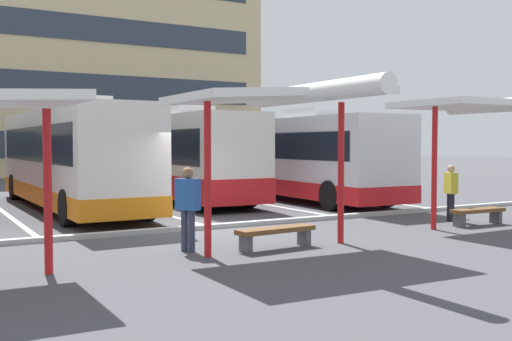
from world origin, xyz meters
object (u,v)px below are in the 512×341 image
object	(u,v)px
bench_1	(276,233)
waiting_passenger_0	(451,189)
coach_bus_1	(70,158)
waiting_shelter_2	(488,108)
waiting_passenger_2	(188,203)
coach_bus_2	(172,158)
waiting_shelter_1	(286,99)
coach_bus_3	(296,158)
bench_2	(478,213)

from	to	relation	value
bench_1	waiting_passenger_0	bearing A→B (deg)	10.94
coach_bus_1	waiting_shelter_2	xyz separation A→B (m)	(8.62, -9.96, 1.41)
waiting_passenger_2	waiting_shelter_2	bearing A→B (deg)	-3.68
waiting_shelter_2	bench_1	bearing A→B (deg)	-179.23
coach_bus_1	waiting_shelter_2	size ratio (longest dim) A/B	2.60
coach_bus_2	waiting_shelter_1	xyz separation A→B (m)	(-2.45, -12.17, 1.46)
waiting_shelter_2	coach_bus_2	bearing A→B (deg)	109.77
bench_1	waiting_passenger_2	bearing A→B (deg)	159.98
waiting_shelter_1	bench_1	distance (m)	2.79
coach_bus_3	bench_2	size ratio (longest dim) A/B	6.63
coach_bus_2	waiting_passenger_2	xyz separation A→B (m)	(-4.17, -11.18, -0.64)
bench_1	waiting_shelter_2	bearing A→B (deg)	0.77
waiting_shelter_2	waiting_passenger_2	size ratio (longest dim) A/B	2.69
coach_bus_2	bench_1	world-z (taller)	coach_bus_2
coach_bus_2	waiting_shelter_1	bearing A→B (deg)	-101.38
coach_bus_3	waiting_shelter_1	bearing A→B (deg)	-124.96
coach_bus_3	bench_2	xyz separation A→B (m)	(0.04, -8.77, -1.31)
coach_bus_1	waiting_passenger_2	distance (m)	9.46
waiting_passenger_0	waiting_passenger_2	world-z (taller)	waiting_passenger_2
coach_bus_3	waiting_passenger_2	distance (m)	11.91
coach_bus_1	coach_bus_2	bearing A→B (deg)	21.70
waiting_shelter_1	bench_1	world-z (taller)	waiting_shelter_1
coach_bus_1	coach_bus_3	world-z (taller)	coach_bus_1
coach_bus_3	coach_bus_2	bearing A→B (deg)	147.07
coach_bus_3	waiting_shelter_1	distance (m)	11.65
waiting_passenger_2	coach_bus_2	bearing A→B (deg)	69.52
bench_2	waiting_passenger_0	bearing A→B (deg)	89.91
bench_1	bench_2	xyz separation A→B (m)	(6.66, 0.34, -0.00)
coach_bus_2	waiting_shelter_1	size ratio (longest dim) A/B	2.68
waiting_shelter_1	coach_bus_2	bearing A→B (deg)	78.62
coach_bus_3	waiting_passenger_0	size ratio (longest dim) A/B	7.12
waiting_shelter_1	bench_2	distance (m)	7.25
bench_1	coach_bus_3	bearing A→B (deg)	53.98
bench_2	waiting_passenger_2	world-z (taller)	waiting_passenger_2
waiting_passenger_0	coach_bus_1	bearing A→B (deg)	134.51
bench_1	waiting_shelter_2	xyz separation A→B (m)	(6.66, 0.09, 2.80)
coach_bus_3	bench_1	size ratio (longest dim) A/B	6.17
waiting_shelter_1	waiting_passenger_2	xyz separation A→B (m)	(-1.72, 0.99, -2.10)
coach_bus_3	waiting_shelter_2	size ratio (longest dim) A/B	2.46
waiting_shelter_1	waiting_passenger_2	world-z (taller)	waiting_shelter_1
waiting_passenger_2	bench_1	bearing A→B (deg)	-20.02
coach_bus_3	waiting_shelter_1	size ratio (longest dim) A/B	2.51
bench_2	waiting_passenger_2	size ratio (longest dim) A/B	1.00
waiting_shelter_1	bench_2	world-z (taller)	waiting_shelter_1
waiting_shelter_2	waiting_passenger_0	world-z (taller)	waiting_shelter_2
waiting_shelter_1	waiting_shelter_2	bearing A→B (deg)	3.90
coach_bus_2	waiting_passenger_2	bearing A→B (deg)	-110.48
coach_bus_1	coach_bus_2	size ratio (longest dim) A/B	0.99
coach_bus_3	bench_1	world-z (taller)	coach_bus_3
waiting_shelter_1	coach_bus_1	bearing A→B (deg)	100.62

